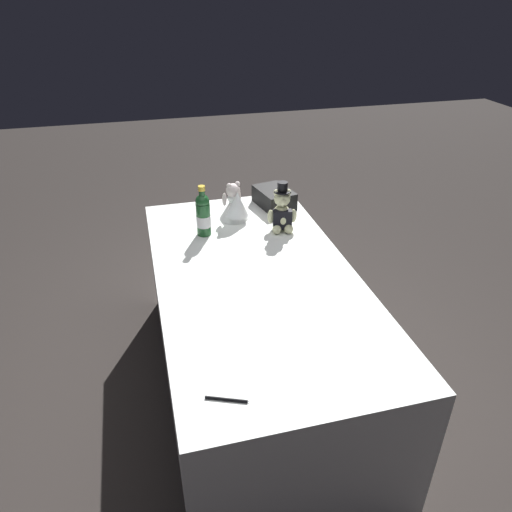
% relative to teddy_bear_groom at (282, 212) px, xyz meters
% --- Properties ---
extents(ground_plane, '(12.00, 12.00, 0.00)m').
position_rel_teddy_bear_groom_xyz_m(ground_plane, '(0.42, -0.26, -0.85)').
color(ground_plane, '#2D2826').
extents(reception_table, '(1.86, 0.96, 0.74)m').
position_rel_teddy_bear_groom_xyz_m(reception_table, '(0.42, -0.26, -0.48)').
color(reception_table, white).
rests_on(reception_table, ground_plane).
extents(teddy_bear_groom, '(0.16, 0.16, 0.28)m').
position_rel_teddy_bear_groom_xyz_m(teddy_bear_groom, '(0.00, 0.00, 0.00)').
color(teddy_bear_groom, beige).
rests_on(teddy_bear_groom, reception_table).
extents(teddy_bear_bride, '(0.22, 0.18, 0.23)m').
position_rel_teddy_bear_groom_xyz_m(teddy_bear_bride, '(-0.19, -0.23, -0.01)').
color(teddy_bear_bride, white).
rests_on(teddy_bear_bride, reception_table).
extents(champagne_bottle, '(0.08, 0.08, 0.29)m').
position_rel_teddy_bear_groom_xyz_m(champagne_bottle, '(-0.05, -0.44, 0.02)').
color(champagne_bottle, '#1D5126').
rests_on(champagne_bottle, reception_table).
extents(signing_pen, '(0.07, 0.15, 0.01)m').
position_rel_teddy_bear_groom_xyz_m(signing_pen, '(1.18, -0.55, -0.10)').
color(signing_pen, black).
rests_on(signing_pen, reception_table).
extents(gift_case_black, '(0.30, 0.24, 0.11)m').
position_rel_teddy_bear_groom_xyz_m(gift_case_black, '(-0.32, 0.05, -0.05)').
color(gift_case_black, black).
rests_on(gift_case_black, reception_table).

